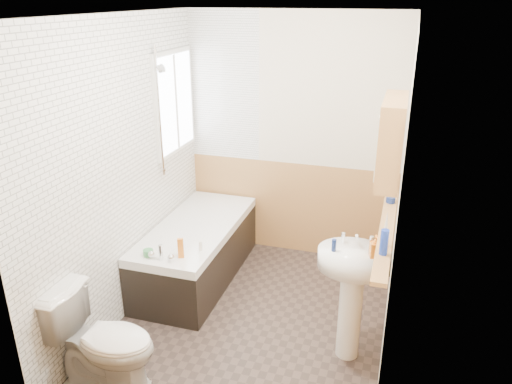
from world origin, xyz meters
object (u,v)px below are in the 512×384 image
at_px(sink, 352,282).
at_px(pine_shelf, 386,230).
at_px(toilet, 103,342).
at_px(bathtub, 197,250).
at_px(medicine_cabinet, 391,140).

relative_size(sink, pine_shelf, 0.68).
height_order(toilet, pine_shelf, pine_shelf).
bearing_deg(bathtub, sink, -24.46).
bearing_deg(medicine_cabinet, toilet, -155.06).
distance_m(toilet, medicine_cabinet, 2.39).
distance_m(toilet, pine_shelf, 2.14).
height_order(bathtub, sink, sink).
height_order(bathtub, medicine_cabinet, medicine_cabinet).
relative_size(sink, medicine_cabinet, 1.70).
height_order(sink, medicine_cabinet, medicine_cabinet).
height_order(pine_shelf, medicine_cabinet, medicine_cabinet).
bearing_deg(toilet, sink, -62.58).
bearing_deg(bathtub, pine_shelf, -19.43).
distance_m(bathtub, sink, 1.76).
bearing_deg(sink, medicine_cabinet, 1.80).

